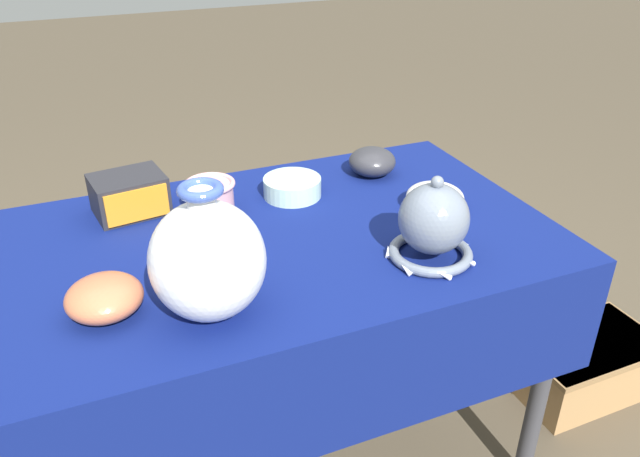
{
  "coord_description": "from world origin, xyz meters",
  "views": [
    {
      "loc": [
        -0.39,
        -1.14,
        1.38
      ],
      "look_at": [
        0.01,
        -0.17,
        0.8
      ],
      "focal_mm": 35.0,
      "sensor_mm": 36.0,
      "label": 1
    }
  ],
  "objects_px": {
    "mosaic_tile_box": "(129,195)",
    "pot_squat_celadon": "(292,187)",
    "vase_tall_bulbous": "(208,259)",
    "bowl_shallow_terracotta": "(104,297)",
    "wooden_crate": "(584,363)",
    "bowl_shallow_ivory": "(435,197)",
    "vase_dome_bell": "(433,225)",
    "cup_wide_rose": "(211,197)",
    "bowl_shallow_charcoal": "(372,162)"
  },
  "relations": [
    {
      "from": "mosaic_tile_box",
      "to": "pot_squat_celadon",
      "type": "bearing_deg",
      "value": -17.44
    },
    {
      "from": "mosaic_tile_box",
      "to": "bowl_shallow_terracotta",
      "type": "height_order",
      "value": "mosaic_tile_box"
    },
    {
      "from": "vase_dome_bell",
      "to": "cup_wide_rose",
      "type": "distance_m",
      "value": 0.52
    },
    {
      "from": "vase_tall_bulbous",
      "to": "bowl_shallow_terracotta",
      "type": "relative_size",
      "value": 1.84
    },
    {
      "from": "cup_wide_rose",
      "to": "wooden_crate",
      "type": "relative_size",
      "value": 0.28
    },
    {
      "from": "bowl_shallow_charcoal",
      "to": "pot_squat_celadon",
      "type": "distance_m",
      "value": 0.24
    },
    {
      "from": "vase_dome_bell",
      "to": "cup_wide_rose",
      "type": "xyz_separation_m",
      "value": [
        -0.37,
        0.36,
        -0.03
      ]
    },
    {
      "from": "bowl_shallow_ivory",
      "to": "pot_squat_celadon",
      "type": "distance_m",
      "value": 0.35
    },
    {
      "from": "vase_dome_bell",
      "to": "wooden_crate",
      "type": "bearing_deg",
      "value": 9.32
    },
    {
      "from": "bowl_shallow_ivory",
      "to": "bowl_shallow_terracotta",
      "type": "relative_size",
      "value": 0.99
    },
    {
      "from": "mosaic_tile_box",
      "to": "bowl_shallow_ivory",
      "type": "xyz_separation_m",
      "value": [
        0.67,
        -0.26,
        -0.02
      ]
    },
    {
      "from": "bowl_shallow_ivory",
      "to": "pot_squat_celadon",
      "type": "xyz_separation_m",
      "value": [
        -0.29,
        0.2,
        -0.01
      ]
    },
    {
      "from": "bowl_shallow_terracotta",
      "to": "wooden_crate",
      "type": "bearing_deg",
      "value": 2.29
    },
    {
      "from": "bowl_shallow_charcoal",
      "to": "cup_wide_rose",
      "type": "relative_size",
      "value": 1.05
    },
    {
      "from": "bowl_shallow_ivory",
      "to": "wooden_crate",
      "type": "distance_m",
      "value": 0.84
    },
    {
      "from": "bowl_shallow_ivory",
      "to": "cup_wide_rose",
      "type": "distance_m",
      "value": 0.53
    },
    {
      "from": "pot_squat_celadon",
      "to": "cup_wide_rose",
      "type": "distance_m",
      "value": 0.21
    },
    {
      "from": "wooden_crate",
      "to": "vase_dome_bell",
      "type": "bearing_deg",
      "value": -171.37
    },
    {
      "from": "mosaic_tile_box",
      "to": "cup_wide_rose",
      "type": "relative_size",
      "value": 1.5
    },
    {
      "from": "bowl_shallow_charcoal",
      "to": "bowl_shallow_terracotta",
      "type": "height_order",
      "value": "bowl_shallow_charcoal"
    },
    {
      "from": "mosaic_tile_box",
      "to": "vase_dome_bell",
      "type": "bearing_deg",
      "value": -47.52
    },
    {
      "from": "bowl_shallow_ivory",
      "to": "wooden_crate",
      "type": "relative_size",
      "value": 0.32
    },
    {
      "from": "vase_dome_bell",
      "to": "bowl_shallow_ivory",
      "type": "height_order",
      "value": "vase_dome_bell"
    },
    {
      "from": "vase_tall_bulbous",
      "to": "cup_wide_rose",
      "type": "xyz_separation_m",
      "value": [
        0.09,
        0.37,
        -0.07
      ]
    },
    {
      "from": "vase_dome_bell",
      "to": "mosaic_tile_box",
      "type": "height_order",
      "value": "vase_dome_bell"
    },
    {
      "from": "mosaic_tile_box",
      "to": "bowl_shallow_terracotta",
      "type": "distance_m",
      "value": 0.4
    },
    {
      "from": "bowl_shallow_terracotta",
      "to": "wooden_crate",
      "type": "relative_size",
      "value": 0.32
    },
    {
      "from": "bowl_shallow_ivory",
      "to": "cup_wide_rose",
      "type": "xyz_separation_m",
      "value": [
        -0.5,
        0.18,
        0.02
      ]
    },
    {
      "from": "vase_tall_bulbous",
      "to": "mosaic_tile_box",
      "type": "bearing_deg",
      "value": 99.93
    },
    {
      "from": "bowl_shallow_ivory",
      "to": "wooden_crate",
      "type": "height_order",
      "value": "bowl_shallow_ivory"
    },
    {
      "from": "bowl_shallow_ivory",
      "to": "bowl_shallow_terracotta",
      "type": "height_order",
      "value": "bowl_shallow_terracotta"
    },
    {
      "from": "mosaic_tile_box",
      "to": "vase_tall_bulbous",
      "type": "bearing_deg",
      "value": -88.18
    },
    {
      "from": "bowl_shallow_charcoal",
      "to": "bowl_shallow_terracotta",
      "type": "bearing_deg",
      "value": -153.02
    },
    {
      "from": "bowl_shallow_terracotta",
      "to": "bowl_shallow_ivory",
      "type": "bearing_deg",
      "value": 9.64
    },
    {
      "from": "vase_dome_bell",
      "to": "bowl_shallow_charcoal",
      "type": "height_order",
      "value": "vase_dome_bell"
    },
    {
      "from": "vase_tall_bulbous",
      "to": "wooden_crate",
      "type": "xyz_separation_m",
      "value": [
        1.14,
        0.12,
        -0.71
      ]
    },
    {
      "from": "bowl_shallow_charcoal",
      "to": "vase_tall_bulbous",
      "type": "bearing_deg",
      "value": -141.26
    },
    {
      "from": "mosaic_tile_box",
      "to": "pot_squat_celadon",
      "type": "height_order",
      "value": "mosaic_tile_box"
    },
    {
      "from": "vase_dome_bell",
      "to": "wooden_crate",
      "type": "distance_m",
      "value": 0.96
    },
    {
      "from": "vase_tall_bulbous",
      "to": "mosaic_tile_box",
      "type": "distance_m",
      "value": 0.47
    },
    {
      "from": "vase_dome_bell",
      "to": "bowl_shallow_terracotta",
      "type": "bearing_deg",
      "value": 174.83
    },
    {
      "from": "bowl_shallow_charcoal",
      "to": "wooden_crate",
      "type": "height_order",
      "value": "bowl_shallow_charcoal"
    },
    {
      "from": "cup_wide_rose",
      "to": "bowl_shallow_charcoal",
      "type": "bearing_deg",
      "value": 7.68
    },
    {
      "from": "vase_tall_bulbous",
      "to": "cup_wide_rose",
      "type": "relative_size",
      "value": 2.14
    },
    {
      "from": "pot_squat_celadon",
      "to": "vase_dome_bell",
      "type": "bearing_deg",
      "value": -67.09
    },
    {
      "from": "bowl_shallow_charcoal",
      "to": "pot_squat_celadon",
      "type": "bearing_deg",
      "value": -170.48
    },
    {
      "from": "pot_squat_celadon",
      "to": "cup_wide_rose",
      "type": "xyz_separation_m",
      "value": [
        -0.21,
        -0.02,
        0.02
      ]
    },
    {
      "from": "vase_tall_bulbous",
      "to": "bowl_shallow_ivory",
      "type": "distance_m",
      "value": 0.63
    },
    {
      "from": "mosaic_tile_box",
      "to": "bowl_shallow_terracotta",
      "type": "relative_size",
      "value": 1.29
    },
    {
      "from": "wooden_crate",
      "to": "pot_squat_celadon",
      "type": "bearing_deg",
      "value": 161.22
    }
  ]
}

